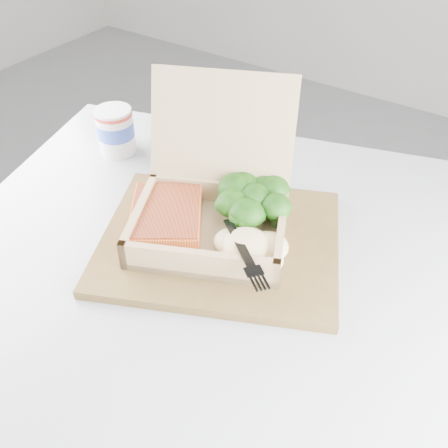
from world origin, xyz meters
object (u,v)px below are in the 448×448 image
Objects in this scene: cafe_table at (201,345)px; serving_tray at (220,241)px; takeout_container at (214,196)px; paper_cup at (116,130)px.

serving_tray reaches higher than cafe_table.
takeout_container is 0.27m from paper_cup.
cafe_table is 11.32× the size of paper_cup.
paper_cup is (-0.26, 0.08, -0.02)m from takeout_container.
serving_tray is 4.03× the size of paper_cup.
serving_tray is at bearing -66.89° from takeout_container.
takeout_container is at bearing 106.88° from cafe_table.
paper_cup is (-0.29, 0.10, 0.04)m from serving_tray.
paper_cup is at bearing 160.67° from serving_tray.
paper_cup is (-0.28, 0.15, 0.23)m from cafe_table.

